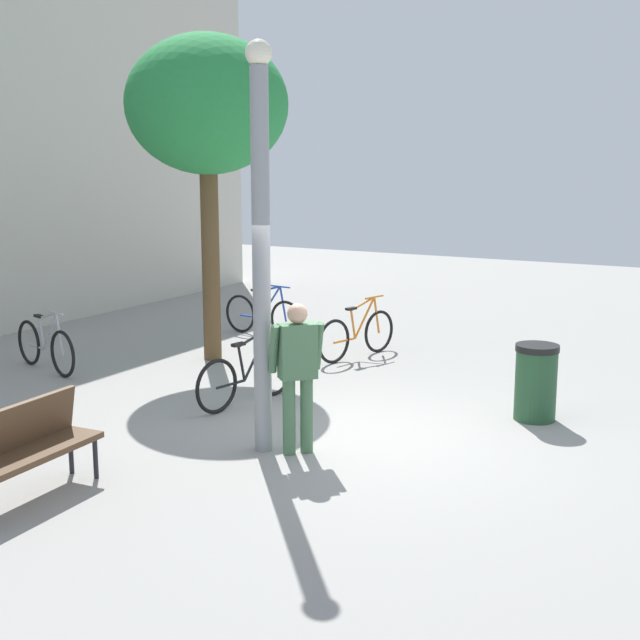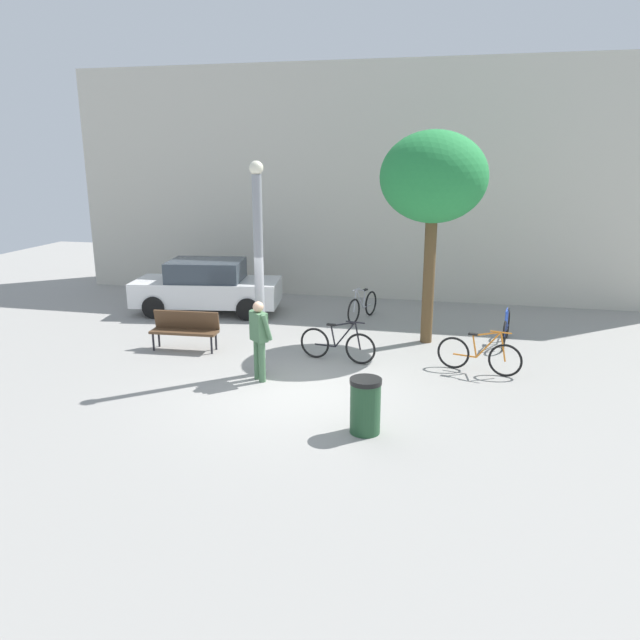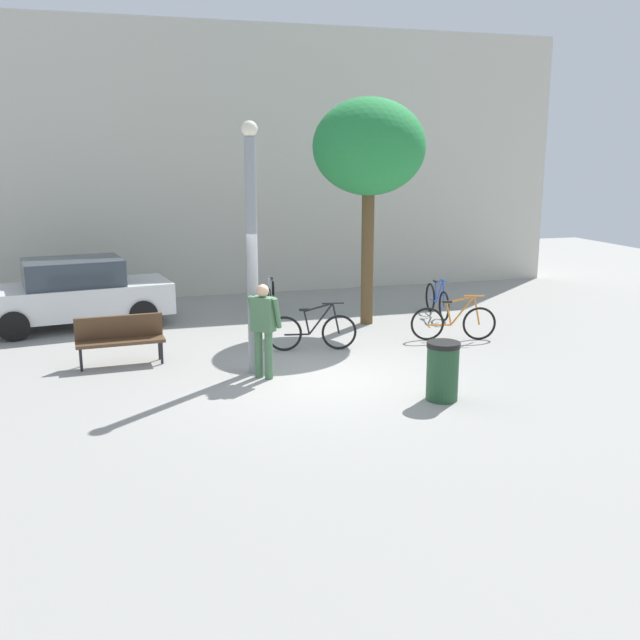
% 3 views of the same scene
% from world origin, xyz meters
% --- Properties ---
extents(ground_plane, '(36.00, 36.00, 0.00)m').
position_xyz_m(ground_plane, '(0.00, 0.00, 0.00)').
color(ground_plane, gray).
extents(lamppost, '(0.28, 0.28, 4.39)m').
position_xyz_m(lamppost, '(-0.98, 0.76, 2.33)').
color(lamppost, gray).
rests_on(lamppost, ground_plane).
extents(person_by_lamppost, '(0.59, 0.57, 1.67)m').
position_xyz_m(person_by_lamppost, '(-0.88, 0.38, 0.97)').
color(person_by_lamppost, '#47704C').
rests_on(person_by_lamppost, ground_plane).
extents(park_bench, '(1.63, 0.57, 0.92)m').
position_xyz_m(park_bench, '(-3.27, 1.98, 0.55)').
color(park_bench, '#513823').
rests_on(park_bench, ground_plane).
extents(plaza_tree, '(2.50, 2.50, 5.07)m').
position_xyz_m(plaza_tree, '(2.30, 3.86, 3.96)').
color(plaza_tree, brown).
rests_on(plaza_tree, ground_plane).
extents(bicycle_blue, '(0.30, 1.80, 0.97)m').
position_xyz_m(bicycle_blue, '(4.21, 4.13, 0.38)').
color(bicycle_blue, black).
rests_on(bicycle_blue, ground_plane).
extents(bicycle_black, '(1.79, 0.38, 0.97)m').
position_xyz_m(bicycle_black, '(0.44, 1.93, 0.38)').
color(bicycle_black, black).
rests_on(bicycle_black, ground_plane).
extents(bicycle_orange, '(1.76, 0.51, 0.97)m').
position_xyz_m(bicycle_orange, '(3.52, 1.86, 0.38)').
color(bicycle_orange, black).
rests_on(bicycle_orange, ground_plane).
extents(bicycle_silver, '(0.58, 1.75, 0.97)m').
position_xyz_m(bicycle_silver, '(0.42, 5.60, 0.38)').
color(bicycle_silver, black).
rests_on(bicycle_silver, ground_plane).
extents(trash_bin, '(0.53, 0.53, 0.95)m').
position_xyz_m(trash_bin, '(1.60, -1.57, 0.48)').
color(trash_bin, '#234C2D').
rests_on(trash_bin, ground_plane).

